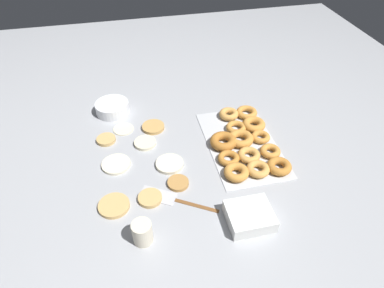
% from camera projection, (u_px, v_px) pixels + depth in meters
% --- Properties ---
extents(ground_plane, '(3.00, 3.00, 0.00)m').
position_uv_depth(ground_plane, '(171.00, 155.00, 1.41)').
color(ground_plane, '#9EA0A5').
extents(pancake_0, '(0.10, 0.10, 0.02)m').
position_uv_depth(pancake_0, '(153.00, 127.00, 1.53)').
color(pancake_0, tan).
rests_on(pancake_0, ground_plane).
extents(pancake_1, '(0.11, 0.11, 0.01)m').
position_uv_depth(pancake_1, '(116.00, 164.00, 1.36)').
color(pancake_1, beige).
rests_on(pancake_1, ground_plane).
extents(pancake_2, '(0.11, 0.11, 0.01)m').
position_uv_depth(pancake_2, '(170.00, 164.00, 1.36)').
color(pancake_2, beige).
rests_on(pancake_2, ground_plane).
extents(pancake_3, '(0.09, 0.09, 0.01)m').
position_uv_depth(pancake_3, '(145.00, 143.00, 1.45)').
color(pancake_3, beige).
rests_on(pancake_3, ground_plane).
extents(pancake_4, '(0.09, 0.09, 0.01)m').
position_uv_depth(pancake_4, '(150.00, 198.00, 1.22)').
color(pancake_4, tan).
rests_on(pancake_4, ground_plane).
extents(pancake_5, '(0.09, 0.09, 0.01)m').
position_uv_depth(pancake_5, '(123.00, 129.00, 1.53)').
color(pancake_5, beige).
rests_on(pancake_5, ground_plane).
extents(pancake_6, '(0.11, 0.11, 0.01)m').
position_uv_depth(pancake_6, '(114.00, 206.00, 1.20)').
color(pancake_6, tan).
rests_on(pancake_6, ground_plane).
extents(pancake_7, '(0.08, 0.08, 0.01)m').
position_uv_depth(pancake_7, '(177.00, 183.00, 1.28)').
color(pancake_7, '#B27F42').
rests_on(pancake_7, ground_plane).
extents(pancake_8, '(0.08, 0.08, 0.02)m').
position_uv_depth(pancake_8, '(106.00, 140.00, 1.47)').
color(pancake_8, tan).
rests_on(pancake_8, ground_plane).
extents(donut_tray, '(0.49, 0.29, 0.04)m').
position_uv_depth(donut_tray, '(244.00, 142.00, 1.44)').
color(donut_tray, silver).
rests_on(donut_tray, ground_plane).
extents(batter_bowl, '(0.16, 0.16, 0.05)m').
position_uv_depth(batter_bowl, '(112.00, 108.00, 1.61)').
color(batter_bowl, white).
rests_on(batter_bowl, ground_plane).
extents(container_stack, '(0.13, 0.15, 0.05)m').
position_uv_depth(container_stack, '(250.00, 216.00, 1.14)').
color(container_stack, white).
rests_on(container_stack, ground_plane).
extents(paper_cup, '(0.06, 0.06, 0.08)m').
position_uv_depth(paper_cup, '(142.00, 232.00, 1.08)').
color(paper_cup, beige).
rests_on(paper_cup, ground_plane).
extents(spatula, '(0.19, 0.27, 0.01)m').
position_uv_depth(spatula, '(166.00, 197.00, 1.23)').
color(spatula, brown).
rests_on(spatula, ground_plane).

